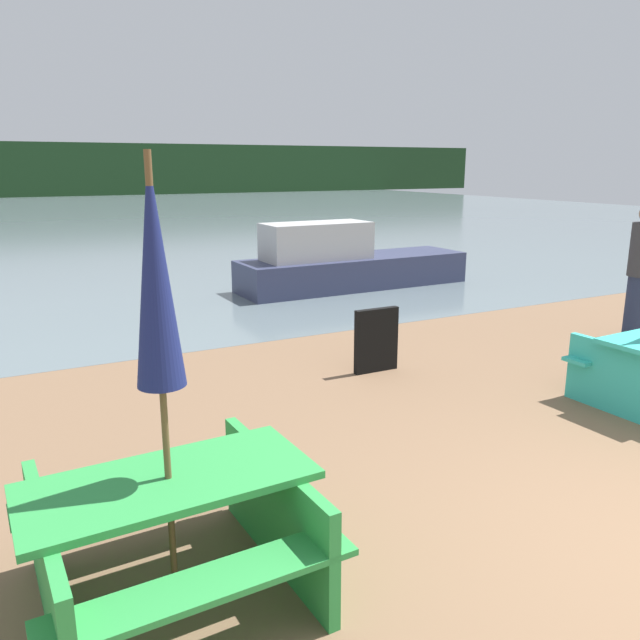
# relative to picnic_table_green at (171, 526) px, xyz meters

# --- Properties ---
(water) EXTENTS (60.00, 50.00, 0.00)m
(water) POSITION_rel_picnic_table_green_xyz_m (2.98, 29.54, -0.44)
(water) COLOR slate
(water) RESTS_ON ground_plane
(far_treeline) EXTENTS (80.00, 1.60, 4.00)m
(far_treeline) POSITION_rel_picnic_table_green_xyz_m (2.98, 49.54, 1.57)
(far_treeline) COLOR #1E3D1E
(far_treeline) RESTS_ON water
(picnic_table_green) EXTENTS (1.59, 1.45, 0.72)m
(picnic_table_green) POSITION_rel_picnic_table_green_xyz_m (0.00, 0.00, 0.00)
(picnic_table_green) COLOR green
(picnic_table_green) RESTS_ON ground_plane
(umbrella_navy) EXTENTS (0.25, 0.25, 2.42)m
(umbrella_navy) POSITION_rel_picnic_table_green_xyz_m (0.00, 0.00, 1.37)
(umbrella_navy) COLOR brown
(umbrella_navy) RESTS_ON ground_plane
(boat) EXTENTS (4.65, 1.33, 1.30)m
(boat) POSITION_rel_picnic_table_green_xyz_m (5.28, 7.41, 0.04)
(boat) COLOR #333856
(boat) RESTS_ON water
(signboard) EXTENTS (0.55, 0.08, 0.75)m
(signboard) POSITION_rel_picnic_table_green_xyz_m (3.09, 2.80, -0.06)
(signboard) COLOR black
(signboard) RESTS_ON ground_plane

